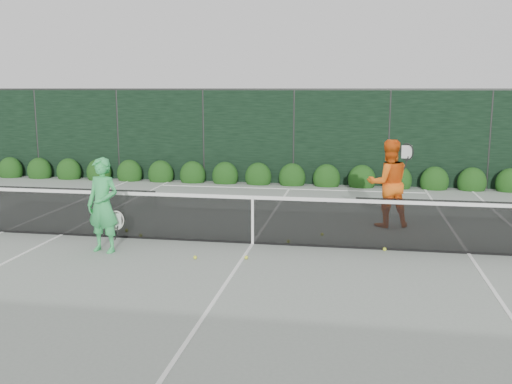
# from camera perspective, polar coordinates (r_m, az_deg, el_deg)

# --- Properties ---
(ground) EXTENTS (80.00, 80.00, 0.00)m
(ground) POSITION_cam_1_polar(r_m,az_deg,el_deg) (11.42, -0.34, -5.21)
(ground) COLOR gray
(ground) RESTS_ON ground
(tennis_net) EXTENTS (12.90, 0.10, 1.07)m
(tennis_net) POSITION_cam_1_polar(r_m,az_deg,el_deg) (11.29, -0.46, -2.60)
(tennis_net) COLOR black
(tennis_net) RESTS_ON ground
(player_woman) EXTENTS (0.73, 0.55, 1.79)m
(player_woman) POSITION_cam_1_polar(r_m,az_deg,el_deg) (11.07, -15.05, -1.29)
(player_woman) COLOR #36B95C
(player_woman) RESTS_ON ground
(player_man) EXTENTS (1.11, 0.96, 1.95)m
(player_man) POSITION_cam_1_polar(r_m,az_deg,el_deg) (13.01, 13.09, 0.86)
(player_man) COLOR orange
(player_man) RESTS_ON ground
(court_lines) EXTENTS (11.03, 23.83, 0.01)m
(court_lines) POSITION_cam_1_polar(r_m,az_deg,el_deg) (11.41, -0.34, -5.18)
(court_lines) COLOR white
(court_lines) RESTS_ON ground
(windscreen_fence) EXTENTS (32.00, 21.07, 3.06)m
(windscreen_fence) POSITION_cam_1_polar(r_m,az_deg,el_deg) (8.49, -3.59, -0.16)
(windscreen_fence) COLOR black
(windscreen_fence) RESTS_ON ground
(hedge_row) EXTENTS (31.66, 0.65, 0.94)m
(hedge_row) POSITION_cam_1_polar(r_m,az_deg,el_deg) (18.30, 3.63, 1.42)
(hedge_row) COLOR #12350E
(hedge_row) RESTS_ON ground
(tennis_balls) EXTENTS (5.51, 2.14, 0.07)m
(tennis_balls) POSITION_cam_1_polar(r_m,az_deg,el_deg) (11.36, -1.45, -5.11)
(tennis_balls) COLOR #D1E031
(tennis_balls) RESTS_ON ground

